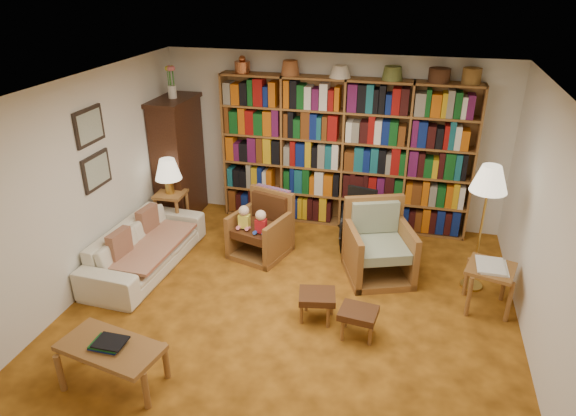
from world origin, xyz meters
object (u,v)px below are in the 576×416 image
(armchair_leather, at_px, (262,228))
(footstool_b, at_px, (358,315))
(sofa, at_px, (145,247))
(floor_lamp, at_px, (489,184))
(side_table_papers, at_px, (490,274))
(armchair_sage, at_px, (380,247))
(coffee_table, at_px, (111,351))
(footstool_a, at_px, (317,298))
(wheelchair, at_px, (360,222))
(side_table_lamp, at_px, (171,203))

(armchair_leather, relative_size, footstool_b, 2.10)
(sofa, xyz_separation_m, armchair_leather, (1.34, 0.76, 0.07))
(floor_lamp, bearing_deg, side_table_papers, -74.53)
(sofa, relative_size, footstool_b, 4.65)
(armchair_sage, distance_m, coffee_table, 3.40)
(side_table_papers, distance_m, footstool_a, 1.96)
(sofa, relative_size, floor_lamp, 1.24)
(wheelchair, relative_size, footstool_a, 1.88)
(footstool_a, xyz_separation_m, footstool_b, (0.48, -0.18, -0.01))
(sofa, xyz_separation_m, side_table_papers, (4.20, 0.14, 0.17))
(wheelchair, xyz_separation_m, side_table_papers, (1.59, -1.06, 0.07))
(sofa, xyz_separation_m, wheelchair, (2.61, 1.20, 0.10))
(armchair_leather, bearing_deg, wheelchair, 19.20)
(footstool_a, bearing_deg, armchair_sage, 63.49)
(footstool_b, bearing_deg, side_table_papers, 32.52)
(side_table_papers, relative_size, footstool_a, 1.34)
(armchair_sage, bearing_deg, armchair_leather, 174.59)
(armchair_leather, relative_size, armchair_sage, 0.84)
(floor_lamp, xyz_separation_m, footstool_a, (-1.71, -1.10, -1.09))
(floor_lamp, distance_m, footstool_a, 2.31)
(armchair_leather, distance_m, coffee_table, 2.80)
(sofa, bearing_deg, coffee_table, -157.02)
(side_table_lamp, xyz_separation_m, armchair_leather, (1.44, -0.24, -0.10))
(armchair_sage, height_order, floor_lamp, floor_lamp)
(armchair_sage, bearing_deg, wheelchair, 119.14)
(wheelchair, bearing_deg, footstool_b, -83.10)
(footstool_a, bearing_deg, wheelchair, 82.08)
(wheelchair, distance_m, side_table_papers, 1.91)
(sofa, height_order, armchair_leather, armchair_leather)
(armchair_leather, bearing_deg, side_table_lamp, 170.75)
(armchair_sage, relative_size, wheelchair, 1.23)
(side_table_lamp, bearing_deg, coffee_table, -74.26)
(armchair_leather, distance_m, side_table_papers, 2.92)
(sofa, bearing_deg, wheelchair, -62.78)
(side_table_lamp, distance_m, floor_lamp, 4.30)
(wheelchair, relative_size, floor_lamp, 0.54)
(side_table_lamp, distance_m, side_table_papers, 4.38)
(sofa, bearing_deg, side_table_papers, -85.54)
(side_table_papers, bearing_deg, side_table_lamp, 168.79)
(footstool_b, bearing_deg, coffee_table, -149.24)
(side_table_papers, xyz_separation_m, footstool_b, (-1.35, -0.86, -0.19))
(side_table_lamp, xyz_separation_m, wheelchair, (2.71, 0.21, -0.07))
(wheelchair, relative_size, footstool_b, 2.02)
(armchair_leather, relative_size, wheelchair, 1.04)
(sofa, relative_size, side_table_papers, 3.22)
(floor_lamp, relative_size, footstool_b, 3.75)
(wheelchair, xyz_separation_m, floor_lamp, (1.47, -0.64, 0.97))
(side_table_lamp, height_order, armchair_leather, armchair_leather)
(armchair_sage, relative_size, floor_lamp, 0.66)
(side_table_papers, bearing_deg, armchair_leather, 167.81)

